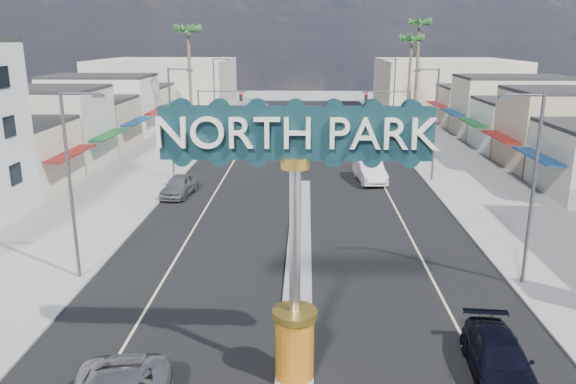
# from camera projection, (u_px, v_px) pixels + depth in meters

# --- Properties ---
(ground) EXTENTS (160.00, 160.00, 0.00)m
(ground) POSITION_uv_depth(u_px,v_px,m) (302.00, 180.00, 46.16)
(ground) COLOR gray
(ground) RESTS_ON ground
(road) EXTENTS (20.00, 120.00, 0.01)m
(road) POSITION_uv_depth(u_px,v_px,m) (302.00, 180.00, 46.16)
(road) COLOR black
(road) RESTS_ON ground
(median_island) EXTENTS (1.30, 30.00, 0.16)m
(median_island) POSITION_uv_depth(u_px,v_px,m) (299.00, 250.00, 30.72)
(median_island) COLOR gray
(median_island) RESTS_ON ground
(sidewalk_left) EXTENTS (8.00, 120.00, 0.12)m
(sidewalk_left) POSITION_uv_depth(u_px,v_px,m) (133.00, 178.00, 46.59)
(sidewalk_left) COLOR gray
(sidewalk_left) RESTS_ON ground
(sidewalk_right) EXTENTS (8.00, 120.00, 0.12)m
(sidewalk_right) POSITION_uv_depth(u_px,v_px,m) (473.00, 180.00, 45.70)
(sidewalk_right) COLOR gray
(sidewalk_right) RESTS_ON ground
(storefront_row_left) EXTENTS (12.00, 42.00, 6.00)m
(storefront_row_left) POSITION_uv_depth(u_px,v_px,m) (74.00, 120.00, 58.65)
(storefront_row_left) COLOR beige
(storefront_row_left) RESTS_ON ground
(storefront_row_right) EXTENTS (12.00, 42.00, 6.00)m
(storefront_row_right) POSITION_uv_depth(u_px,v_px,m) (538.00, 122.00, 57.14)
(storefront_row_right) COLOR #B7B29E
(storefront_row_right) RESTS_ON ground
(backdrop_far_left) EXTENTS (20.00, 20.00, 8.00)m
(backdrop_far_left) POSITION_uv_depth(u_px,v_px,m) (166.00, 85.00, 89.15)
(backdrop_far_left) COLOR #B7B29E
(backdrop_far_left) RESTS_ON ground
(backdrop_far_right) EXTENTS (20.00, 20.00, 8.00)m
(backdrop_far_right) POSITION_uv_depth(u_px,v_px,m) (445.00, 86.00, 87.77)
(backdrop_far_right) COLOR beige
(backdrop_far_right) RESTS_ON ground
(gateway_sign) EXTENTS (8.20, 1.50, 9.15)m
(gateway_sign) POSITION_uv_depth(u_px,v_px,m) (295.00, 215.00, 17.59)
(gateway_sign) COLOR #C1520E
(gateway_sign) RESTS_ON median_island
(traffic_signal_left) EXTENTS (5.09, 0.45, 6.00)m
(traffic_signal_left) POSITION_uv_depth(u_px,v_px,m) (216.00, 107.00, 58.80)
(traffic_signal_left) COLOR #47474C
(traffic_signal_left) RESTS_ON ground
(traffic_signal_right) EXTENTS (5.09, 0.45, 6.00)m
(traffic_signal_right) POSITION_uv_depth(u_px,v_px,m) (392.00, 108.00, 58.22)
(traffic_signal_right) COLOR #47474C
(traffic_signal_right) RESTS_ON ground
(streetlight_l_near) EXTENTS (2.03, 0.22, 9.00)m
(streetlight_l_near) POSITION_uv_depth(u_px,v_px,m) (73.00, 177.00, 25.87)
(streetlight_l_near) COLOR #47474C
(streetlight_l_near) RESTS_ON ground
(streetlight_l_mid) EXTENTS (2.03, 0.22, 9.00)m
(streetlight_l_mid) POSITION_uv_depth(u_px,v_px,m) (173.00, 118.00, 45.14)
(streetlight_l_mid) COLOR #47474C
(streetlight_l_mid) RESTS_ON ground
(streetlight_l_far) EXTENTS (2.03, 0.22, 9.00)m
(streetlight_l_far) POSITION_uv_depth(u_px,v_px,m) (216.00, 92.00, 66.34)
(streetlight_l_far) COLOR #47474C
(streetlight_l_far) RESTS_ON ground
(streetlight_r_near) EXTENTS (2.03, 0.22, 9.00)m
(streetlight_r_near) POSITION_uv_depth(u_px,v_px,m) (530.00, 181.00, 25.22)
(streetlight_r_near) COLOR #47474C
(streetlight_r_near) RESTS_ON ground
(streetlight_r_mid) EXTENTS (2.03, 0.22, 9.00)m
(streetlight_r_mid) POSITION_uv_depth(u_px,v_px,m) (434.00, 119.00, 44.49)
(streetlight_r_mid) COLOR #47474C
(streetlight_r_mid) RESTS_ON ground
(streetlight_r_far) EXTENTS (2.03, 0.22, 9.00)m
(streetlight_r_far) POSITION_uv_depth(u_px,v_px,m) (393.00, 93.00, 65.68)
(streetlight_r_far) COLOR #47474C
(streetlight_r_far) RESTS_ON ground
(palm_left_far) EXTENTS (2.60, 2.60, 13.10)m
(palm_left_far) POSITION_uv_depth(u_px,v_px,m) (188.00, 36.00, 62.79)
(palm_left_far) COLOR brown
(palm_left_far) RESTS_ON ground
(palm_right_mid) EXTENTS (2.60, 2.60, 12.10)m
(palm_right_mid) POSITION_uv_depth(u_px,v_px,m) (411.00, 43.00, 67.99)
(palm_right_mid) COLOR brown
(palm_right_mid) RESTS_ON ground
(palm_right_far) EXTENTS (2.60, 2.60, 14.10)m
(palm_right_far) POSITION_uv_depth(u_px,v_px,m) (419.00, 29.00, 73.23)
(palm_right_far) COLOR brown
(palm_right_far) RESTS_ON ground
(suv_right) EXTENTS (2.34, 4.98, 1.41)m
(suv_right) POSITION_uv_depth(u_px,v_px,m) (499.00, 359.00, 19.14)
(suv_right) COLOR black
(suv_right) RESTS_ON ground
(car_parked_left) EXTENTS (2.34, 4.69, 1.53)m
(car_parked_left) POSITION_uv_depth(u_px,v_px,m) (179.00, 186.00, 41.31)
(car_parked_left) COLOR slate
(car_parked_left) RESTS_ON ground
(car_parked_right) EXTENTS (2.45, 5.61, 1.79)m
(car_parked_right) POSITION_uv_depth(u_px,v_px,m) (370.00, 171.00, 45.40)
(car_parked_right) COLOR silver
(car_parked_right) RESTS_ON ground
(city_bus) EXTENTS (3.59, 11.79, 3.24)m
(city_bus) POSITION_uv_depth(u_px,v_px,m) (239.00, 133.00, 58.89)
(city_bus) COLOR white
(city_bus) RESTS_ON ground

